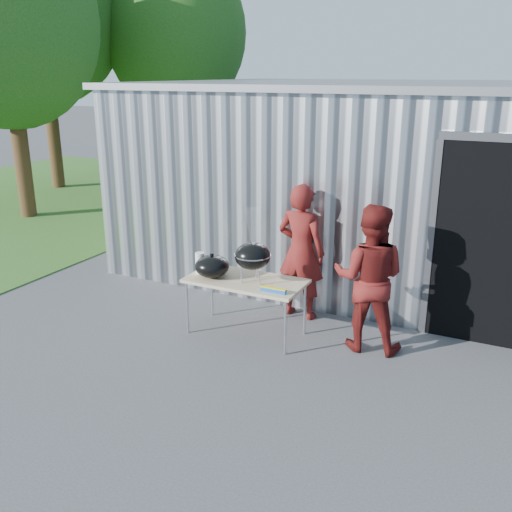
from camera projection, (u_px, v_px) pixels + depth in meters
The scene contains 14 objects.
ground at pixel (223, 353), 6.93m from camera, with size 80.00×80.00×0.00m, color #414144.
building at pixel (395, 175), 9.99m from camera, with size 8.20×6.20×3.10m.
grass_patch at pixel (46, 195), 15.82m from camera, with size 10.00×12.00×0.02m, color #2D591E.
tree_left at pixel (5, 22), 12.17m from camera, with size 3.97×3.97×6.58m.
tree_mid at pixel (40, 5), 15.36m from camera, with size 4.61×4.61×7.63m.
tree_far at pixel (175, 33), 16.01m from camera, with size 4.00×4.00×6.62m.
folding_table at pixel (246, 282), 7.24m from camera, with size 1.50×0.75×0.75m.
kettle_grill at pixel (253, 250), 7.02m from camera, with size 0.46×0.46×0.94m.
grill_lid at pixel (212, 266), 7.28m from camera, with size 0.44×0.44×0.32m.
paper_towels at pixel (200, 263), 7.41m from camera, with size 0.12×0.12×0.28m, color white.
white_tub at pixel (215, 265), 7.59m from camera, with size 0.20×0.15×0.10m, color white.
foil_box at pixel (273, 290), 6.79m from camera, with size 0.32×0.06×0.06m.
person_cook at pixel (301, 252), 7.73m from camera, with size 0.68×0.45×1.87m, color #601614.
person_bystander at pixel (369, 278), 6.81m from camera, with size 0.88×0.69×1.81m, color #601614.
Camera 1 is at (3.11, -5.41, 3.26)m, focal length 40.00 mm.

